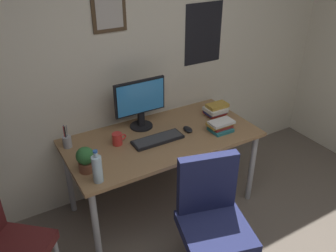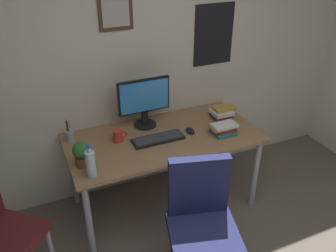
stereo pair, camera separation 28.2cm
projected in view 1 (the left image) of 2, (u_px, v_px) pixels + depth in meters
wall_back at (138, 55)px, 3.07m from camera, size 4.40×0.10×2.60m
desk at (162, 144)px, 3.00m from camera, size 1.61×0.80×0.74m
office_chair at (212, 216)px, 2.44m from camera, size 0.58×0.59×0.95m
side_chair at (2, 244)px, 2.26m from camera, size 0.59×0.59×0.88m
monitor at (140, 102)px, 3.00m from camera, size 0.46×0.20×0.43m
keyboard at (158, 139)px, 2.90m from camera, size 0.43×0.15×0.03m
computer_mouse at (188, 129)px, 3.04m from camera, size 0.06×0.11×0.04m
water_bottle at (97, 169)px, 2.40m from camera, size 0.07×0.07×0.25m
coffee_mug_near at (117, 139)px, 2.84m from camera, size 0.12×0.08×0.10m
potted_plant at (85, 159)px, 2.50m from camera, size 0.13×0.13×0.20m
pen_cup at (67, 141)px, 2.80m from camera, size 0.07×0.07×0.20m
book_stack_left at (216, 110)px, 3.29m from camera, size 0.21×0.18×0.11m
book_stack_right at (221, 126)px, 3.03m from camera, size 0.22×0.16×0.10m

